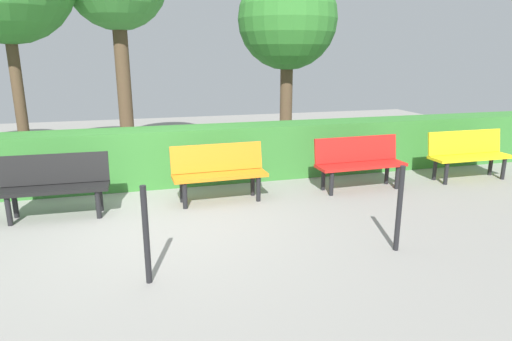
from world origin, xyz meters
name	(u,v)px	position (x,y,z in m)	size (l,w,h in m)	color
ground_plane	(158,225)	(0.00, 0.00, 0.00)	(20.46, 20.46, 0.00)	gray
bench_yellow	(468,153)	(-5.51, -0.79, 0.48)	(1.52, 0.46, 0.86)	yellow
bench_red	(359,160)	(-3.34, -0.78, 0.48)	(1.52, 0.49, 0.86)	red
bench_orange	(219,170)	(-0.98, -0.79, 0.48)	(1.43, 0.50, 0.86)	orange
bench_black	(55,183)	(1.31, -0.71, 0.48)	(1.42, 0.49, 0.86)	black
hedge_row	(208,154)	(-1.00, -1.92, 0.48)	(16.46, 0.69, 0.97)	#387F33
tree_near	(288,21)	(-3.13, -3.88, 2.89)	(2.16, 2.16, 4.00)	brown
railing_post_mid	(399,209)	(-2.60, 1.51, 0.50)	(0.06, 0.06, 1.00)	black
railing_post_far	(146,235)	(0.17, 1.51, 0.50)	(0.06, 0.06, 1.00)	black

